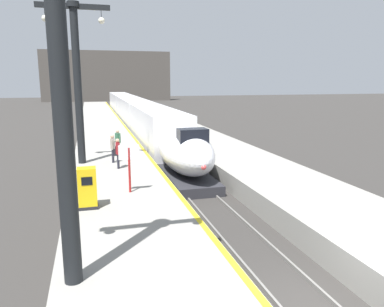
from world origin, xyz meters
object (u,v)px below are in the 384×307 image
at_px(highspeed_train_main, 135,113).
at_px(rolling_suitcase, 117,151).
at_px(passenger_mid_platform, 118,151).
at_px(departure_info_board, 129,159).
at_px(passenger_far_waiting, 113,146).
at_px(station_column_near, 59,60).
at_px(ticket_machine_yellow, 87,190).
at_px(station_column_mid, 77,69).
at_px(passenger_near_edge, 118,140).

distance_m(highspeed_train_main, rolling_suitcase, 21.13).
height_order(passenger_mid_platform, departure_info_board, departure_info_board).
relative_size(passenger_far_waiting, departure_info_board, 0.80).
bearing_deg(station_column_near, ticket_machine_yellow, 86.31).
distance_m(station_column_mid, passenger_far_waiting, 4.86).
relative_size(ticket_machine_yellow, departure_info_board, 0.75).
relative_size(highspeed_train_main, passenger_mid_platform, 34.01).
height_order(station_column_mid, rolling_suitcase, station_column_mid).
bearing_deg(station_column_near, passenger_mid_platform, 80.42).
xyz_separation_m(passenger_mid_platform, ticket_machine_yellow, (-1.63, -6.34, -0.25)).
bearing_deg(highspeed_train_main, passenger_mid_platform, -99.10).
distance_m(highspeed_train_main, station_column_mid, 23.67).
height_order(passenger_near_edge, rolling_suitcase, passenger_near_edge).
relative_size(highspeed_train_main, station_column_near, 6.54).
relative_size(station_column_near, departure_info_board, 4.14).
height_order(station_column_near, station_column_mid, station_column_mid).
bearing_deg(passenger_near_edge, highspeed_train_main, 80.03).
xyz_separation_m(passenger_far_waiting, rolling_suitcase, (0.36, 2.02, -0.69)).
xyz_separation_m(rolling_suitcase, departure_info_board, (-0.02, -8.34, 1.20)).
height_order(highspeed_train_main, ticket_machine_yellow, highspeed_train_main).
bearing_deg(station_column_mid, rolling_suitcase, 37.72).
height_order(passenger_near_edge, passenger_mid_platform, same).
distance_m(station_column_mid, passenger_mid_platform, 5.31).
height_order(station_column_mid, passenger_far_waiting, station_column_mid).
bearing_deg(ticket_machine_yellow, departure_info_board, 42.46).
bearing_deg(passenger_far_waiting, rolling_suitcase, 79.97).
height_order(station_column_near, ticket_machine_yellow, station_column_near).
relative_size(station_column_mid, passenger_far_waiting, 5.40).
height_order(station_column_mid, passenger_near_edge, station_column_mid).
xyz_separation_m(station_column_mid, passenger_near_edge, (2.27, 1.78, -4.51)).
bearing_deg(passenger_far_waiting, departure_info_board, -86.93).
xyz_separation_m(passenger_far_waiting, departure_info_board, (0.34, -6.32, 0.52)).
relative_size(station_column_near, passenger_mid_platform, 5.20).
bearing_deg(station_column_mid, passenger_mid_platform, -44.87).
xyz_separation_m(passenger_near_edge, passenger_mid_platform, (-0.28, -3.76, 0.00)).
distance_m(station_column_mid, rolling_suitcase, 5.86).
distance_m(rolling_suitcase, ticket_machine_yellow, 10.15).
distance_m(rolling_suitcase, departure_info_board, 8.43).
distance_m(highspeed_train_main, departure_info_board, 29.38).
relative_size(station_column_near, passenger_near_edge, 5.20).
distance_m(station_column_mid, ticket_machine_yellow, 9.58).
xyz_separation_m(highspeed_train_main, passenger_far_waiting, (-4.10, -22.81, 0.09)).
relative_size(passenger_near_edge, passenger_far_waiting, 1.00).
xyz_separation_m(station_column_mid, departure_info_board, (2.14, -6.68, -3.99)).
height_order(passenger_near_edge, ticket_machine_yellow, passenger_near_edge).
bearing_deg(ticket_machine_yellow, passenger_mid_platform, 75.53).
xyz_separation_m(highspeed_train_main, passenger_near_edge, (-3.63, -20.68, 0.09)).
bearing_deg(passenger_far_waiting, ticket_machine_yellow, -100.30).
relative_size(station_column_mid, passenger_mid_platform, 5.40).
height_order(passenger_far_waiting, departure_info_board, departure_info_board).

